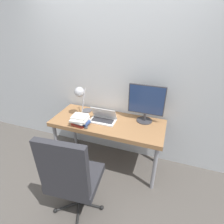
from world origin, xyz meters
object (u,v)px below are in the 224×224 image
desk_lamp (81,95)px  laptop (103,118)px  office_chair (71,176)px  monitor (146,102)px  book_stack (80,120)px

desk_lamp → laptop: bearing=-6.5°
desk_lamp → office_chair: bearing=-70.0°
monitor → office_chair: monitor is taller
desk_lamp → book_stack: (0.09, -0.23, -0.27)m
laptop → monitor: monitor is taller
desk_lamp → office_chair: desk_lamp is taller
monitor → office_chair: bearing=-117.6°
monitor → office_chair: size_ratio=0.47×
office_chair → book_stack: size_ratio=4.46×
monitor → book_stack: size_ratio=2.11×
laptop → monitor: bearing=19.6°
laptop → desk_lamp: bearing=173.5°
monitor → office_chair: (-0.56, -1.08, -0.45)m
desk_lamp → office_chair: size_ratio=0.40×
monitor → laptop: bearing=-160.4°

